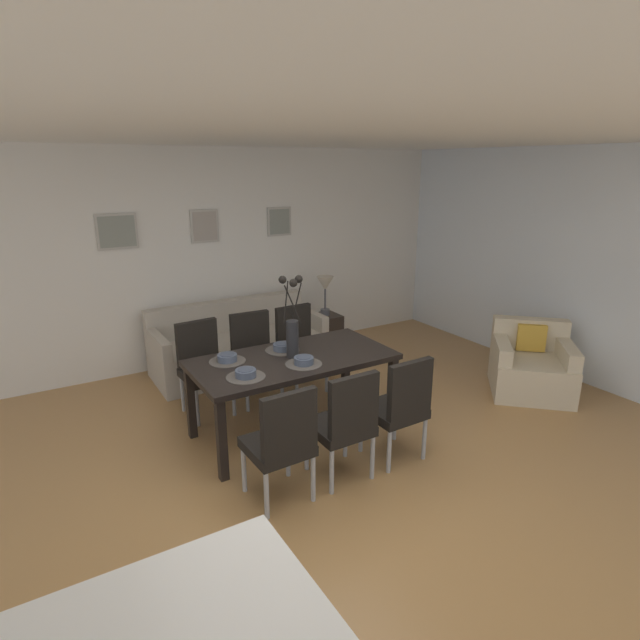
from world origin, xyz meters
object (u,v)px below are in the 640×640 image
bowl_far_left (304,360)px  table_lamp (325,287)px  dining_table (293,365)px  bowl_near_left (246,373)px  framed_picture_left (117,232)px  dining_chair_far_left (345,421)px  armchair (531,367)px  bowl_near_right (227,357)px  dining_chair_near_left (282,440)px  dining_chair_near_right (203,363)px  framed_picture_center (205,226)px  side_table (325,334)px  centerpiece_vase (292,327)px  dining_chair_mid_left (400,404)px  framed_picture_right (279,222)px  bowl_far_right (282,346)px  sofa (238,347)px  dining_chair_far_right (254,353)px  dining_chair_mid_right (299,344)px

bowl_far_left → table_lamp: (1.35, 1.84, 0.11)m
dining_table → bowl_near_left: bearing=-159.5°
dining_table → framed_picture_left: bearing=114.5°
dining_chair_far_left → armchair: dining_chair_far_left is taller
dining_chair_far_left → table_lamp: size_ratio=1.80×
bowl_near_right → dining_chair_near_left: bearing=-91.2°
dining_chair_near_right → dining_chair_far_left: same height
dining_chair_near_right → framed_picture_center: size_ratio=2.37×
side_table → armchair: bearing=-59.3°
centerpiece_vase → bowl_near_left: size_ratio=4.32×
dining_chair_near_left → dining_chair_mid_left: size_ratio=1.00×
centerpiece_vase → framed_picture_right: size_ratio=2.01×
side_table → dining_chair_near_left: bearing=-127.3°
framed_picture_left → bowl_far_right: bearing=-63.4°
dining_table → bowl_far_left: 0.23m
bowl_near_right → sofa: size_ratio=0.08×
dining_chair_far_left → dining_chair_mid_left: size_ratio=1.00×
dining_chair_near_right → bowl_near_left: bearing=-88.8°
dining_chair_near_right → bowl_near_right: (0.02, -0.64, 0.27)m
dining_chair_far_right → framed_picture_left: size_ratio=2.13×
centerpiece_vase → bowl_far_right: centerpiece_vase is taller
dining_chair_near_right → armchair: dining_chair_near_right is taller
framed_picture_center → dining_chair_far_right: bearing=-90.0°
dining_chair_far_left → bowl_far_right: 1.11m
bowl_far_right → sofa: bearing=84.1°
bowl_far_left → dining_chair_far_right: bearing=90.1°
armchair → framed_picture_left: (-3.64, 2.73, 1.40)m
framed_picture_left → centerpiece_vase: bearing=-65.5°
dining_chair_mid_left → bowl_far_right: (-0.52, 1.08, 0.27)m
dining_chair_mid_right → bowl_far_left: (-0.52, -1.05, 0.27)m
dining_chair_far_right → bowl_far_right: dining_chair_far_right is taller
bowl_far_right → dining_chair_near_left: bearing=-117.4°
dining_chair_far_right → dining_chair_near_right: bearing=-178.8°
framed_picture_right → armchair: bearing=-58.9°
table_lamp → framed_picture_center: size_ratio=1.31×
bowl_near_right → table_lamp: bearing=37.1°
dining_chair_mid_right → side_table: dining_chair_mid_right is taller
centerpiece_vase → framed_picture_left: framed_picture_left is taller
dining_chair_mid_left → dining_chair_mid_right: (-0.00, 1.72, 0.00)m
dining_table → sofa: size_ratio=0.90×
bowl_near_right → table_lamp: table_lamp is taller
dining_chair_near_right → sofa: 1.15m
dining_table → bowl_near_right: (-0.54, 0.20, 0.12)m
dining_table → dining_chair_near_left: bearing=-122.6°
side_table → sofa: bearing=176.7°
sofa → framed_picture_center: bearing=107.9°
framed_picture_left → framed_picture_right: framed_picture_left is taller
dining_chair_near_left → dining_table: bearing=57.4°
bowl_near_left → side_table: (1.89, 1.84, -0.52)m
side_table → framed_picture_right: bearing=122.9°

